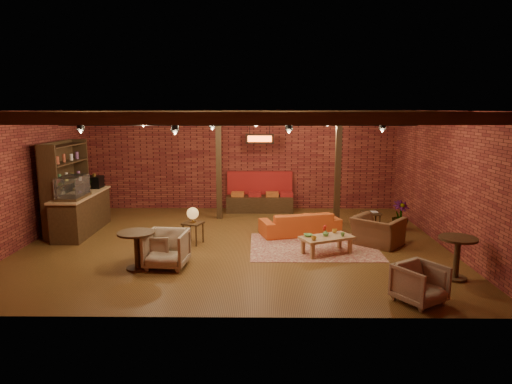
{
  "coord_description": "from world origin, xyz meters",
  "views": [
    {
      "loc": [
        0.64,
        -10.72,
        3.25
      ],
      "look_at": [
        0.52,
        0.2,
        1.25
      ],
      "focal_mm": 32.0,
      "sensor_mm": 36.0,
      "label": 1
    }
  ],
  "objects_px": {
    "armchair_right": "(378,226)",
    "side_table_book": "(371,214)",
    "armchair_far": "(420,282)",
    "round_table_right": "(457,251)",
    "side_table_lamp": "(193,216)",
    "round_table_left": "(137,244)",
    "sofa": "(300,223)",
    "armchair_b": "(166,247)",
    "coffee_table": "(326,238)",
    "plant_tall": "(402,186)",
    "armchair_a": "(155,246)"
  },
  "relations": [
    {
      "from": "round_table_left",
      "to": "side_table_book",
      "type": "relative_size",
      "value": 1.43
    },
    {
      "from": "round_table_left",
      "to": "sofa",
      "type": "bearing_deg",
      "value": 36.91
    },
    {
      "from": "armchair_a",
      "to": "armchair_right",
      "type": "height_order",
      "value": "armchair_right"
    },
    {
      "from": "armchair_b",
      "to": "coffee_table",
      "type": "bearing_deg",
      "value": 20.52
    },
    {
      "from": "coffee_table",
      "to": "armchair_far",
      "type": "bearing_deg",
      "value": -65.17
    },
    {
      "from": "armchair_a",
      "to": "side_table_lamp",
      "type": "bearing_deg",
      "value": -29.76
    },
    {
      "from": "sofa",
      "to": "armchair_right",
      "type": "bearing_deg",
      "value": 136.55
    },
    {
      "from": "side_table_lamp",
      "to": "armchair_b",
      "type": "relative_size",
      "value": 1.06
    },
    {
      "from": "coffee_table",
      "to": "side_table_book",
      "type": "xyz_separation_m",
      "value": [
        1.46,
        1.92,
        0.13
      ]
    },
    {
      "from": "side_table_lamp",
      "to": "armchair_right",
      "type": "height_order",
      "value": "armchair_right"
    },
    {
      "from": "round_table_right",
      "to": "armchair_a",
      "type": "bearing_deg",
      "value": 170.85
    },
    {
      "from": "side_table_lamp",
      "to": "armchair_far",
      "type": "relative_size",
      "value": 1.22
    },
    {
      "from": "armchair_right",
      "to": "side_table_book",
      "type": "height_order",
      "value": "armchair_right"
    },
    {
      "from": "side_table_book",
      "to": "armchair_far",
      "type": "xyz_separation_m",
      "value": [
        -0.25,
        -4.55,
        -0.12
      ]
    },
    {
      "from": "armchair_right",
      "to": "armchair_a",
      "type": "bearing_deg",
      "value": 53.89
    },
    {
      "from": "sofa",
      "to": "armchair_b",
      "type": "xyz_separation_m",
      "value": [
        -2.98,
        -2.53,
        0.13
      ]
    },
    {
      "from": "side_table_lamp",
      "to": "armchair_b",
      "type": "distance_m",
      "value": 1.71
    },
    {
      "from": "round_table_left",
      "to": "armchair_right",
      "type": "height_order",
      "value": "armchair_right"
    },
    {
      "from": "round_table_left",
      "to": "armchair_b",
      "type": "relative_size",
      "value": 0.93
    },
    {
      "from": "armchair_b",
      "to": "side_table_book",
      "type": "relative_size",
      "value": 1.54
    },
    {
      "from": "armchair_right",
      "to": "round_table_right",
      "type": "distance_m",
      "value": 2.41
    },
    {
      "from": "round_table_left",
      "to": "armchair_b",
      "type": "distance_m",
      "value": 0.6
    },
    {
      "from": "side_table_lamp",
      "to": "armchair_a",
      "type": "xyz_separation_m",
      "value": [
        -0.63,
        -1.32,
        -0.33
      ]
    },
    {
      "from": "armchair_b",
      "to": "side_table_lamp",
      "type": "bearing_deg",
      "value": 85.18
    },
    {
      "from": "side_table_lamp",
      "to": "round_table_left",
      "type": "bearing_deg",
      "value": -116.22
    },
    {
      "from": "side_table_lamp",
      "to": "round_table_left",
      "type": "distance_m",
      "value": 2.01
    },
    {
      "from": "round_table_left",
      "to": "coffee_table",
      "type": "bearing_deg",
      "value": 14.61
    },
    {
      "from": "armchair_far",
      "to": "plant_tall",
      "type": "relative_size",
      "value": 0.31
    },
    {
      "from": "side_table_lamp",
      "to": "armchair_far",
      "type": "distance_m",
      "value": 5.51
    },
    {
      "from": "plant_tall",
      "to": "armchair_a",
      "type": "bearing_deg",
      "value": -156.41
    },
    {
      "from": "armchair_far",
      "to": "coffee_table",
      "type": "bearing_deg",
      "value": 81.49
    },
    {
      "from": "side_table_book",
      "to": "side_table_lamp",
      "type": "bearing_deg",
      "value": -165.7
    },
    {
      "from": "round_table_left",
      "to": "side_table_book",
      "type": "height_order",
      "value": "round_table_left"
    },
    {
      "from": "sofa",
      "to": "armchair_right",
      "type": "height_order",
      "value": "armchair_right"
    },
    {
      "from": "side_table_lamp",
      "to": "round_table_right",
      "type": "bearing_deg",
      "value": -22.99
    },
    {
      "from": "round_table_right",
      "to": "plant_tall",
      "type": "distance_m",
      "value": 3.66
    },
    {
      "from": "coffee_table",
      "to": "armchair_b",
      "type": "height_order",
      "value": "armchair_b"
    },
    {
      "from": "coffee_table",
      "to": "plant_tall",
      "type": "xyz_separation_m",
      "value": [
        2.29,
        2.07,
        0.84
      ]
    },
    {
      "from": "round_table_right",
      "to": "armchair_b",
      "type": "bearing_deg",
      "value": 173.69
    },
    {
      "from": "armchair_b",
      "to": "armchair_a",
      "type": "bearing_deg",
      "value": 138.8
    },
    {
      "from": "side_table_book",
      "to": "round_table_right",
      "type": "bearing_deg",
      "value": -76.59
    },
    {
      "from": "armchair_b",
      "to": "armchair_right",
      "type": "bearing_deg",
      "value": 24.07
    },
    {
      "from": "armchair_right",
      "to": "armchair_far",
      "type": "height_order",
      "value": "armchair_right"
    },
    {
      "from": "coffee_table",
      "to": "plant_tall",
      "type": "bearing_deg",
      "value": 42.11
    },
    {
      "from": "round_table_left",
      "to": "side_table_book",
      "type": "distance_m",
      "value": 6.22
    },
    {
      "from": "coffee_table",
      "to": "plant_tall",
      "type": "height_order",
      "value": "plant_tall"
    },
    {
      "from": "side_table_lamp",
      "to": "plant_tall",
      "type": "height_order",
      "value": "plant_tall"
    },
    {
      "from": "armchair_b",
      "to": "round_table_right",
      "type": "xyz_separation_m",
      "value": [
        5.72,
        -0.63,
        0.13
      ]
    },
    {
      "from": "round_table_left",
      "to": "armchair_a",
      "type": "distance_m",
      "value": 0.57
    },
    {
      "from": "armchair_far",
      "to": "round_table_right",
      "type": "bearing_deg",
      "value": 12.05
    }
  ]
}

